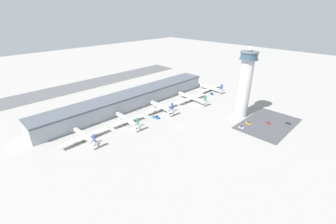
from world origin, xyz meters
TOP-DOWN VIEW (x-y plane):
  - ground_plane at (0.00, 0.00)m, footprint 1000.00×1000.00m
  - terminal_building at (0.00, 70.00)m, footprint 205.37×25.00m
  - runway_strip at (0.00, 176.60)m, footprint 308.06×44.00m
  - control_tower at (61.68, -26.01)m, footprint 16.27×16.27m
  - parking_lot_surface at (63.98, -53.07)m, footprint 64.00×40.00m
  - airplane_gate_alpha at (-69.74, 37.85)m, footprint 40.84×32.56m
  - airplane_gate_bravo at (-28.70, 37.84)m, footprint 32.53×36.58m
  - airplane_gate_charlie at (13.76, 36.74)m, footprint 39.61×33.67m
  - airplane_gate_delta at (56.57, 32.18)m, footprint 41.01×41.00m
  - airplane_gate_echo at (101.43, 37.73)m, footprint 41.19×33.36m
  - service_truck_catering at (91.20, 29.20)m, footprint 4.25×6.02m
  - service_truck_fuel at (-2.07, 28.47)m, footprint 3.88×7.45m
  - car_silver_sedan at (38.85, -39.48)m, footprint 1.83×4.29m
  - car_green_van at (50.58, -40.19)m, footprint 1.82×4.48m
  - car_yellow_taxi at (76.61, -66.35)m, footprint 1.88×4.74m
  - car_red_hatchback at (63.91, -52.98)m, footprint 2.06×4.43m

SIDE VIEW (x-z plane):
  - ground_plane at x=0.00m, z-range 0.00..0.00m
  - runway_strip at x=0.00m, z-range 0.00..0.01m
  - parking_lot_surface at x=63.98m, z-range 0.00..0.01m
  - car_silver_sedan at x=38.85m, z-range -0.16..1.20m
  - car_green_van at x=50.58m, z-range -0.16..1.29m
  - car_yellow_taxi at x=76.61m, z-range -0.17..1.31m
  - car_red_hatchback at x=63.91m, z-range -0.17..1.37m
  - service_truck_catering at x=91.20m, z-range -0.41..2.24m
  - service_truck_fuel at x=-2.07m, z-range -0.45..2.49m
  - airplane_gate_echo at x=101.43m, z-range -2.29..9.89m
  - airplane_gate_bravo at x=-28.70m, z-range -2.37..10.64m
  - airplane_gate_alpha at x=-69.74m, z-range -2.22..10.62m
  - airplane_gate_delta at x=56.57m, z-range -2.00..10.59m
  - airplane_gate_charlie at x=13.76m, z-range -2.51..11.40m
  - terminal_building at x=0.00m, z-range 0.10..15.65m
  - control_tower at x=61.68m, z-range 0.23..67.34m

